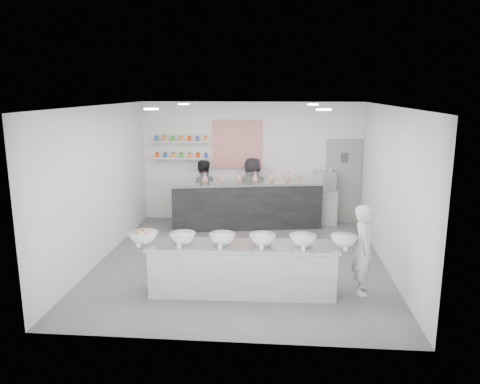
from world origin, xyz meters
name	(u,v)px	position (x,y,z in m)	size (l,w,h in m)	color
floor	(241,261)	(0.00, 0.00, 0.00)	(6.00, 6.00, 0.00)	#515156
ceiling	(241,106)	(0.00, 0.00, 3.00)	(6.00, 6.00, 0.00)	white
back_wall	(251,162)	(0.00, 3.00, 1.50)	(5.50, 5.50, 0.00)	white
left_wall	(100,184)	(-2.75, 0.00, 1.50)	(6.00, 6.00, 0.00)	white
right_wall	(390,189)	(2.75, 0.00, 1.50)	(6.00, 6.00, 0.00)	white
back_door	(343,182)	(2.30, 2.97, 1.05)	(0.88, 0.04, 2.10)	gray
pattern_panel	(237,144)	(-0.35, 2.98, 1.95)	(1.25, 0.03, 1.20)	red
jar_shelf_lower	(182,158)	(-1.75, 2.90, 1.60)	(1.45, 0.22, 0.04)	silver
jar_shelf_upper	(181,141)	(-1.75, 2.90, 2.02)	(1.45, 0.22, 0.04)	silver
preserve_jars	(181,147)	(-1.75, 2.88, 1.88)	(1.45, 0.10, 0.56)	#FF4200
downlight_0	(151,109)	(-1.40, -1.00, 2.98)	(0.24, 0.24, 0.02)	white
downlight_1	(324,110)	(1.40, -1.00, 2.98)	(0.24, 0.24, 0.02)	white
downlight_2	(184,104)	(-1.40, 1.60, 2.98)	(0.24, 0.24, 0.02)	white
downlight_3	(313,104)	(1.40, 1.60, 2.98)	(0.24, 0.24, 0.02)	white
prep_counter	(242,269)	(0.14, -1.44, 0.42)	(3.08, 0.70, 0.84)	#979793
back_bar	(247,205)	(-0.06, 2.31, 0.56)	(3.62, 0.66, 1.12)	black
sneeze_guard	(249,179)	(0.00, 2.00, 1.27)	(3.57, 0.02, 0.31)	white
espresso_ledge	(313,206)	(1.55, 2.78, 0.45)	(1.20, 0.38, 0.89)	#979793
espresso_machine	(324,180)	(1.81, 2.78, 1.11)	(0.56, 0.39, 0.43)	#93969E
cup_stacks	(298,182)	(1.17, 2.78, 1.05)	(0.24, 0.24, 0.32)	#9A9165
prep_bowls	(242,239)	(0.14, -1.44, 0.93)	(3.69, 0.54, 0.17)	white
label_cards	(238,254)	(0.12, -1.98, 0.88)	(3.31, 0.04, 0.07)	white
cookie_bags	(247,177)	(-0.06, 2.31, 1.25)	(2.14, 0.14, 0.26)	pink
woman_prep	(364,250)	(2.11, -1.25, 0.75)	(0.54, 0.36, 1.49)	silver
staff_left	(203,192)	(-1.18, 2.60, 0.80)	(0.78, 0.61, 1.60)	black
staff_right	(253,191)	(0.06, 2.60, 0.84)	(0.82, 0.53, 1.68)	black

